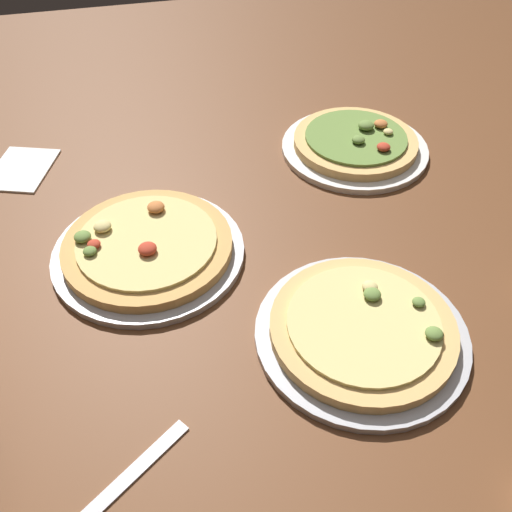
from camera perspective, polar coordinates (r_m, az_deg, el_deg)
name	(u,v)px	position (r m, az deg, el deg)	size (l,w,h in m)	color
ground_plane	(256,271)	(0.91, 0.00, -1.57)	(2.40, 2.40, 0.03)	brown
pizza_plate_near	(362,330)	(0.81, 10.82, -7.43)	(0.30, 0.30, 0.05)	#B2B2B7
pizza_plate_far	(355,144)	(1.17, 10.11, 11.21)	(0.30, 0.30, 0.05)	silver
pizza_plate_side	(148,248)	(0.93, -11.03, 0.84)	(0.31, 0.31, 0.05)	#B2B2B7
napkin_folded	(21,168)	(1.20, -22.89, 8.27)	(0.11, 0.14, 0.01)	white
knife_right	(116,489)	(0.71, -14.16, -22.07)	(0.19, 0.14, 0.01)	silver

